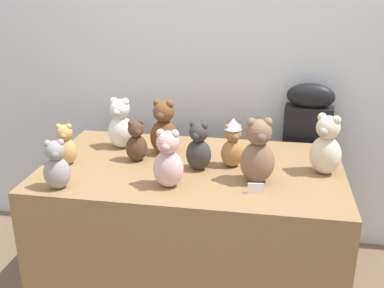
# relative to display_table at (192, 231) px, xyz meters

# --- Properties ---
(wall_back) EXTENTS (7.00, 0.08, 2.60)m
(wall_back) POSITION_rel_display_table_xyz_m (0.00, 0.70, 0.92)
(wall_back) COLOR silver
(wall_back) RESTS_ON ground_plane
(display_table) EXTENTS (1.52, 0.89, 0.76)m
(display_table) POSITION_rel_display_table_xyz_m (0.00, 0.00, 0.00)
(display_table) COLOR olive
(display_table) RESTS_ON ground_plane
(instrument_case) EXTENTS (0.29, 0.15, 1.08)m
(instrument_case) POSITION_rel_display_table_xyz_m (0.61, 0.58, 0.17)
(instrument_case) COLOR black
(instrument_case) RESTS_ON ground_plane
(teddy_bear_blush) EXTENTS (0.14, 0.13, 0.28)m
(teddy_bear_blush) POSITION_rel_display_table_xyz_m (-0.07, -0.25, 0.51)
(teddy_bear_blush) COLOR beige
(teddy_bear_blush) RESTS_ON display_table
(teddy_bear_charcoal) EXTENTS (0.15, 0.13, 0.25)m
(teddy_bear_charcoal) POSITION_rel_display_table_xyz_m (0.04, -0.03, 0.49)
(teddy_bear_charcoal) COLOR #383533
(teddy_bear_charcoal) RESTS_ON display_table
(teddy_bear_chestnut) EXTENTS (0.17, 0.15, 0.30)m
(teddy_bear_chestnut) POSITION_rel_display_table_xyz_m (-0.18, 0.15, 0.52)
(teddy_bear_chestnut) COLOR brown
(teddy_bear_chestnut) RESTS_ON display_table
(teddy_bear_cocoa) EXTENTS (0.15, 0.14, 0.22)m
(teddy_bear_cocoa) POSITION_rel_display_table_xyz_m (-0.30, 0.02, 0.48)
(teddy_bear_cocoa) COLOR #4C3323
(teddy_bear_cocoa) RESTS_ON display_table
(teddy_bear_ash) EXTENTS (0.15, 0.14, 0.24)m
(teddy_bear_ash) POSITION_rel_display_table_xyz_m (-0.56, -0.36, 0.49)
(teddy_bear_ash) COLOR gray
(teddy_bear_ash) RESTS_ON display_table
(teddy_bear_mocha) EXTENTS (0.19, 0.17, 0.32)m
(teddy_bear_mocha) POSITION_rel_display_table_xyz_m (0.33, -0.13, 0.52)
(teddy_bear_mocha) COLOR #7F6047
(teddy_bear_mocha) RESTS_ON display_table
(teddy_bear_caramel) EXTENTS (0.14, 0.13, 0.26)m
(teddy_bear_caramel) POSITION_rel_display_table_xyz_m (0.20, 0.03, 0.50)
(teddy_bear_caramel) COLOR #B27A42
(teddy_bear_caramel) RESTS_ON display_table
(teddy_bear_honey) EXTENTS (0.13, 0.12, 0.22)m
(teddy_bear_honey) POSITION_rel_display_table_xyz_m (-0.64, -0.08, 0.48)
(teddy_bear_honey) COLOR tan
(teddy_bear_honey) RESTS_ON display_table
(teddy_bear_cream) EXTENTS (0.20, 0.19, 0.30)m
(teddy_bear_cream) POSITION_rel_display_table_xyz_m (0.65, 0.02, 0.52)
(teddy_bear_cream) COLOR beige
(teddy_bear_cream) RESTS_ON display_table
(teddy_bear_snow) EXTENTS (0.16, 0.14, 0.29)m
(teddy_bear_snow) POSITION_rel_display_table_xyz_m (-0.44, 0.20, 0.51)
(teddy_bear_snow) COLOR white
(teddy_bear_snow) RESTS_ON display_table
(name_card_front_left) EXTENTS (0.07, 0.02, 0.05)m
(name_card_front_left) POSITION_rel_display_table_xyz_m (0.33, -0.26, 0.40)
(name_card_front_left) COLOR white
(name_card_front_left) RESTS_ON display_table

